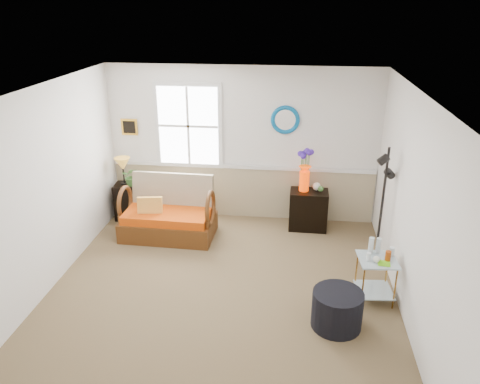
# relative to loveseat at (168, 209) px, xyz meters

# --- Properties ---
(floor) EXTENTS (4.50, 5.00, 0.01)m
(floor) POSITION_rel_loveseat_xyz_m (1.08, -1.60, -0.47)
(floor) COLOR brown
(floor) RESTS_ON ground
(ceiling) EXTENTS (4.50, 5.00, 0.01)m
(ceiling) POSITION_rel_loveseat_xyz_m (1.08, -1.60, 2.13)
(ceiling) COLOR white
(ceiling) RESTS_ON walls
(walls) EXTENTS (4.51, 5.01, 2.60)m
(walls) POSITION_rel_loveseat_xyz_m (1.08, -1.60, 0.83)
(walls) COLOR white
(walls) RESTS_ON floor
(wainscot) EXTENTS (4.46, 0.02, 0.90)m
(wainscot) POSITION_rel_loveseat_xyz_m (1.08, 0.88, -0.02)
(wainscot) COLOR tan
(wainscot) RESTS_ON walls
(chair_rail) EXTENTS (4.46, 0.04, 0.06)m
(chair_rail) POSITION_rel_loveseat_xyz_m (1.08, 0.87, 0.45)
(chair_rail) COLOR silver
(chair_rail) RESTS_ON walls
(window) EXTENTS (1.14, 0.06, 1.44)m
(window) POSITION_rel_loveseat_xyz_m (0.18, 0.87, 1.13)
(window) COLOR white
(window) RESTS_ON walls
(picture) EXTENTS (0.28, 0.03, 0.28)m
(picture) POSITION_rel_loveseat_xyz_m (-0.84, 0.88, 1.08)
(picture) COLOR #BF8724
(picture) RESTS_ON walls
(mirror) EXTENTS (0.47, 0.07, 0.47)m
(mirror) POSITION_rel_loveseat_xyz_m (1.78, 0.88, 1.28)
(mirror) COLOR #0D78C0
(mirror) RESTS_ON walls
(loveseat) EXTENTS (1.47, 0.86, 0.95)m
(loveseat) POSITION_rel_loveseat_xyz_m (0.00, 0.00, 0.00)
(loveseat) COLOR #562E11
(loveseat) RESTS_ON floor
(throw_pillow) EXTENTS (0.39, 0.16, 0.38)m
(throw_pillow) POSITION_rel_loveseat_xyz_m (-0.25, -0.10, 0.03)
(throw_pillow) COLOR orange
(throw_pillow) RESTS_ON loveseat
(lamp_stand) EXTENTS (0.37, 0.37, 0.63)m
(lamp_stand) POSITION_rel_loveseat_xyz_m (-0.89, 0.56, -0.16)
(lamp_stand) COLOR black
(lamp_stand) RESTS_ON floor
(table_lamp) EXTENTS (0.32, 0.32, 0.48)m
(table_lamp) POSITION_rel_loveseat_xyz_m (-0.89, 0.54, 0.40)
(table_lamp) COLOR gold
(table_lamp) RESTS_ON lamp_stand
(potted_plant) EXTENTS (0.32, 0.35, 0.25)m
(potted_plant) POSITION_rel_loveseat_xyz_m (-0.75, 0.53, 0.28)
(potted_plant) COLOR #3D6C2E
(potted_plant) RESTS_ON lamp_stand
(cabinet) EXTENTS (0.62, 0.40, 0.66)m
(cabinet) POSITION_rel_loveseat_xyz_m (2.23, 0.54, -0.14)
(cabinet) COLOR black
(cabinet) RESTS_ON floor
(flower_vase) EXTENTS (0.27, 0.27, 0.70)m
(flower_vase) POSITION_rel_loveseat_xyz_m (2.13, 0.57, 0.54)
(flower_vase) COLOR #E03200
(flower_vase) RESTS_ON cabinet
(side_table) EXTENTS (0.50, 0.50, 0.58)m
(side_table) POSITION_rel_loveseat_xyz_m (3.03, -1.39, -0.18)
(side_table) COLOR #AE7529
(side_table) RESTS_ON floor
(tabletop_items) EXTENTS (0.40, 0.40, 0.22)m
(tabletop_items) POSITION_rel_loveseat_xyz_m (3.06, -1.35, 0.22)
(tabletop_items) COLOR silver
(tabletop_items) RESTS_ON side_table
(floor_lamp) EXTENTS (0.32, 0.32, 1.76)m
(floor_lamp) POSITION_rel_loveseat_xyz_m (3.18, -0.50, 0.41)
(floor_lamp) COLOR black
(floor_lamp) RESTS_ON floor
(ottoman) EXTENTS (0.71, 0.71, 0.45)m
(ottoman) POSITION_rel_loveseat_xyz_m (2.53, -1.98, -0.25)
(ottoman) COLOR black
(ottoman) RESTS_ON floor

